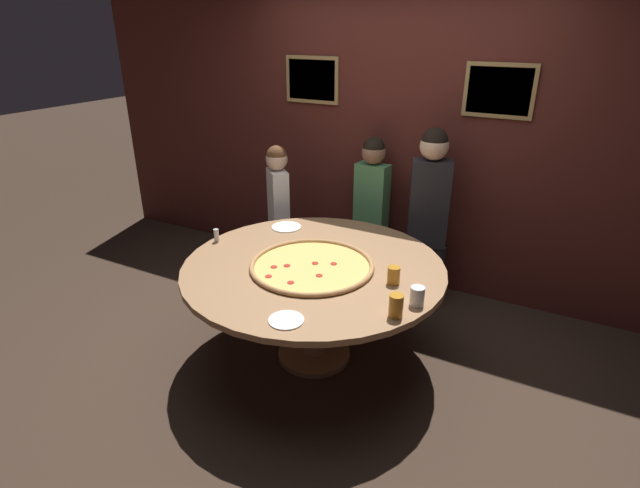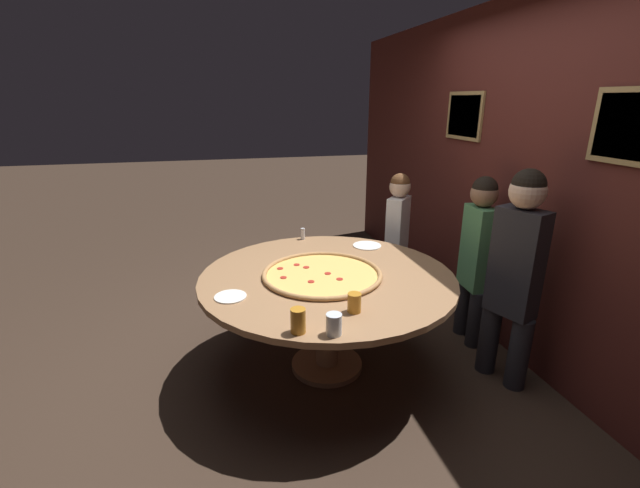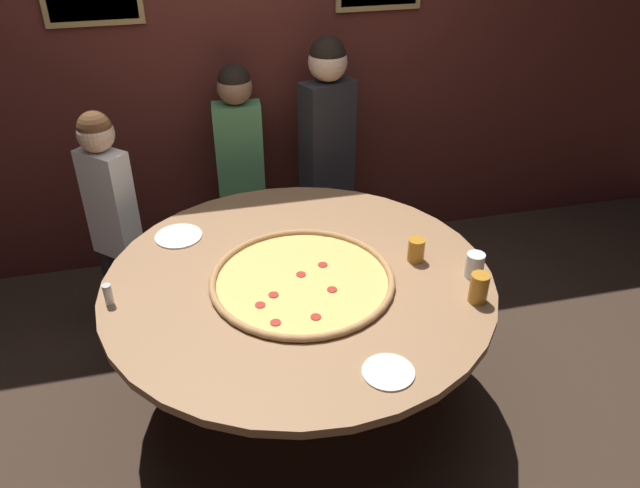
{
  "view_description": "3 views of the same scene",
  "coord_description": "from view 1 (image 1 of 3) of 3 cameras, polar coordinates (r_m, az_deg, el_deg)",
  "views": [
    {
      "loc": [
        1.44,
        -2.6,
        2.23
      ],
      "look_at": [
        0.1,
        -0.1,
        0.95
      ],
      "focal_mm": 28.0,
      "sensor_mm": 36.0,
      "label": 1
    },
    {
      "loc": [
        2.63,
        -0.71,
        1.89
      ],
      "look_at": [
        -0.05,
        -0.04,
        0.95
      ],
      "focal_mm": 24.0,
      "sensor_mm": 36.0,
      "label": 2
    },
    {
      "loc": [
        -0.44,
        -2.23,
        2.38
      ],
      "look_at": [
        0.12,
        0.07,
        0.85
      ],
      "focal_mm": 35.0,
      "sensor_mm": 36.0,
      "label": 3
    }
  ],
  "objects": [
    {
      "name": "diner_far_left",
      "position": [
        4.45,
        -4.77,
        4.26
      ],
      "size": [
        0.31,
        0.3,
        1.27
      ],
      "rotation": [
        0.0,
        0.0,
        2.38
      ],
      "color": "#232328",
      "rests_on": "ground_plane"
    },
    {
      "name": "ground_plane",
      "position": [
        3.72,
        -0.68,
        -12.64
      ],
      "size": [
        24.0,
        24.0,
        0.0
      ],
      "primitive_type": "plane",
      "color": "#38281E"
    },
    {
      "name": "back_wall",
      "position": [
        4.43,
        8.69,
        11.86
      ],
      "size": [
        6.4,
        0.08,
        2.6
      ],
      "color": "#4C1E19",
      "rests_on": "ground_plane"
    },
    {
      "name": "diner_side_left",
      "position": [
        4.39,
        5.89,
        4.57
      ],
      "size": [
        0.34,
        0.2,
        1.35
      ],
      "rotation": [
        0.0,
        0.0,
        3.06
      ],
      "color": "#232328",
      "rests_on": "ground_plane"
    },
    {
      "name": "white_plate_far_back",
      "position": [
        3.94,
        -3.86,
        1.96
      ],
      "size": [
        0.23,
        0.23,
        0.01
      ],
      "primitive_type": "cylinder",
      "color": "white",
      "rests_on": "dining_table"
    },
    {
      "name": "giant_pizza",
      "position": [
        3.29,
        -0.94,
        -2.48
      ],
      "size": [
        0.82,
        0.82,
        0.03
      ],
      "color": "#EAB75B",
      "rests_on": "dining_table"
    },
    {
      "name": "drink_cup_by_shaker",
      "position": [
        2.77,
        8.68,
        -7.0
      ],
      "size": [
        0.08,
        0.08,
        0.13
      ],
      "primitive_type": "cylinder",
      "color": "#BC7A23",
      "rests_on": "dining_table"
    },
    {
      "name": "drink_cup_far_left",
      "position": [
        2.9,
        11.05,
        -5.87
      ],
      "size": [
        0.08,
        0.08,
        0.11
      ],
      "primitive_type": "cylinder",
      "color": "silver",
      "rests_on": "dining_table"
    },
    {
      "name": "drink_cup_beside_pizza",
      "position": [
        3.11,
        8.42,
        -3.55
      ],
      "size": [
        0.08,
        0.08,
        0.11
      ],
      "primitive_type": "cylinder",
      "color": "#BC7A23",
      "rests_on": "dining_table"
    },
    {
      "name": "diner_centre_back",
      "position": [
        4.14,
        12.29,
        4.08
      ],
      "size": [
        0.39,
        0.26,
        1.49
      ],
      "rotation": [
        0.0,
        0.0,
        -2.79
      ],
      "color": "#232328",
      "rests_on": "ground_plane"
    },
    {
      "name": "condiment_shaker",
      "position": [
        3.74,
        -11.73,
        1.0
      ],
      "size": [
        0.04,
        0.04,
        0.1
      ],
      "color": "silver",
      "rests_on": "dining_table"
    },
    {
      "name": "dining_table",
      "position": [
        3.38,
        -0.73,
        -4.1
      ],
      "size": [
        1.75,
        1.75,
        0.74
      ],
      "color": "#936B47",
      "rests_on": "ground_plane"
    },
    {
      "name": "white_plate_near_front",
      "position": [
        2.74,
        -3.88,
        -8.67
      ],
      "size": [
        0.2,
        0.2,
        0.01
      ],
      "primitive_type": "cylinder",
      "color": "white",
      "rests_on": "dining_table"
    }
  ]
}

